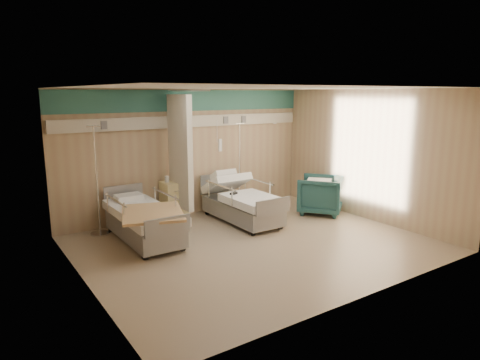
% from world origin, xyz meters
% --- Properties ---
extents(ground, '(6.00, 5.00, 0.00)m').
position_xyz_m(ground, '(0.00, 0.00, 0.00)').
color(ground, '#866F5C').
rests_on(ground, ground).
extents(room_walls, '(6.04, 5.04, 2.82)m').
position_xyz_m(room_walls, '(-0.03, 0.25, 1.86)').
color(room_walls, tan).
rests_on(room_walls, ground).
extents(bed_right, '(1.00, 2.16, 0.63)m').
position_xyz_m(bed_right, '(0.60, 1.30, 0.32)').
color(bed_right, white).
rests_on(bed_right, ground).
extents(bed_left, '(1.00, 2.16, 0.63)m').
position_xyz_m(bed_left, '(-1.60, 1.30, 0.32)').
color(bed_left, white).
rests_on(bed_left, ground).
extents(bedside_cabinet, '(0.50, 0.48, 0.85)m').
position_xyz_m(bedside_cabinet, '(-0.55, 2.20, 0.42)').
color(bedside_cabinet, beige).
rests_on(bedside_cabinet, ground).
extents(visitor_armchair, '(1.31, 1.32, 0.87)m').
position_xyz_m(visitor_armchair, '(2.45, 0.83, 0.43)').
color(visitor_armchair, '#1B4344').
rests_on(visitor_armchair, ground).
extents(waffle_blanket, '(0.89, 0.88, 0.07)m').
position_xyz_m(waffle_blanket, '(2.46, 0.85, 0.90)').
color(waffle_blanket, white).
rests_on(waffle_blanket, visitor_armchair).
extents(iv_stand_right, '(0.36, 0.36, 2.04)m').
position_xyz_m(iv_stand_right, '(1.12, 2.15, 0.42)').
color(iv_stand_right, silver).
rests_on(iv_stand_right, ground).
extents(iv_stand_left, '(0.38, 0.38, 2.13)m').
position_xyz_m(iv_stand_left, '(-2.18, 2.15, 0.44)').
color(iv_stand_left, silver).
rests_on(iv_stand_left, ground).
extents(call_remote, '(0.19, 0.13, 0.04)m').
position_xyz_m(call_remote, '(0.39, 1.29, 0.65)').
color(call_remote, black).
rests_on(call_remote, bed_right).
extents(tan_blanket, '(1.38, 1.54, 0.04)m').
position_xyz_m(tan_blanket, '(-1.61, 0.84, 0.65)').
color(tan_blanket, tan).
rests_on(tan_blanket, bed_left).
extents(toiletry_bag, '(0.23, 0.16, 0.12)m').
position_xyz_m(toiletry_bag, '(-0.42, 2.26, 0.91)').
color(toiletry_bag, black).
rests_on(toiletry_bag, bedside_cabinet).
extents(white_cup, '(0.11, 0.11, 0.13)m').
position_xyz_m(white_cup, '(-0.68, 2.25, 0.92)').
color(white_cup, white).
rests_on(white_cup, bedside_cabinet).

